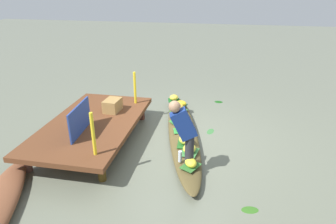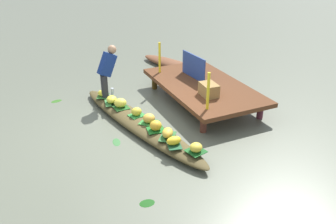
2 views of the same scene
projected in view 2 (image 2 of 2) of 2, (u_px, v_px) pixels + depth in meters
The scene contains 31 objects.
canal_water at pixel (138, 127), 7.52m from camera, with size 40.00×40.00×0.00m, color #616555.
dock_platform at pixel (203, 87), 8.49m from camera, with size 3.20×1.80×0.47m.
vendor_boat at pixel (138, 123), 7.48m from camera, with size 4.29×0.62×0.22m, color #4F4223.
moored_boat at pixel (176, 65), 10.80m from camera, with size 2.70×0.58×0.22m, color brown.
leaf_mat_0 at pixel (103, 96), 8.45m from camera, with size 0.35×0.25×0.01m, color #2E6429.
banana_bunch_0 at pixel (103, 93), 8.42m from camera, with size 0.25×0.19×0.15m, color yellow.
leaf_mat_1 at pixel (112, 103), 8.11m from camera, with size 0.39×0.30×0.01m, color #37783C.
banana_bunch_1 at pixel (112, 99), 8.07m from camera, with size 0.28×0.23×0.16m, color yellow.
leaf_mat_2 at pixel (168, 136), 6.75m from camera, with size 0.43×0.27×0.01m, color #2B622F.
banana_bunch_2 at pixel (168, 133), 6.71m from camera, with size 0.31×0.20×0.16m, color gold.
leaf_mat_3 at pixel (196, 151), 6.29m from camera, with size 0.31×0.31×0.01m, color #17541E.
banana_bunch_3 at pixel (196, 147), 6.25m from camera, with size 0.22×0.24×0.16m, color gold.
leaf_mat_4 at pixel (156, 130), 6.98m from camera, with size 0.33×0.30×0.01m, color #1B6721.
banana_bunch_4 at pixel (156, 125), 6.93m from camera, with size 0.24×0.23×0.20m, color gold.
leaf_mat_5 at pixel (149, 122), 7.26m from camera, with size 0.35×0.32×0.01m, color #307E32.
banana_bunch_5 at pixel (149, 118), 7.21m from camera, with size 0.25×0.24×0.19m, color gold.
leaf_mat_6 at pixel (174, 144), 6.50m from camera, with size 0.40×0.24×0.01m, color #1D502E.
banana_bunch_6 at pixel (174, 141), 6.46m from camera, with size 0.28×0.19×0.15m, color yellow.
leaf_mat_7 at pixel (121, 107), 7.91m from camera, with size 0.39×0.32×0.01m, color #215720.
banana_bunch_7 at pixel (120, 103), 7.87m from camera, with size 0.28×0.24×0.20m, color yellow.
leaf_mat_8 at pixel (137, 115), 7.54m from camera, with size 0.31×0.27×0.01m, color #2E8137.
banana_bunch_8 at pixel (136, 112), 7.50m from camera, with size 0.22×0.20×0.18m, color gold.
vendor_person at pixel (107, 68), 8.15m from camera, with size 0.28×0.50×1.21m.
water_bottle at pixel (112, 92), 8.39m from camera, with size 0.07×0.07×0.21m, color silver.
market_banner at pixel (193, 66), 8.74m from camera, with size 0.97×0.03×0.58m, color navy.
railing_post_west at pixel (160, 58), 9.03m from camera, with size 0.06×0.06×0.79m, color yellow.
railing_post_east at pixel (208, 91), 7.09m from camera, with size 0.06×0.06×0.79m, color yellow.
produce_crate at pixel (209, 90), 7.80m from camera, with size 0.44×0.32×0.28m, color olive.
drifting_plant_0 at pixel (147, 203), 5.39m from camera, with size 0.24×0.18×0.01m, color #164B14.
drifting_plant_1 at pixel (116, 142), 6.98m from camera, with size 0.31×0.15×0.01m, color #356B36.
drifting_plant_2 at pixel (56, 101), 8.71m from camera, with size 0.27×0.16×0.01m, color #2F611D.
Camera 2 is at (6.24, -2.21, 3.64)m, focal length 38.03 mm.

